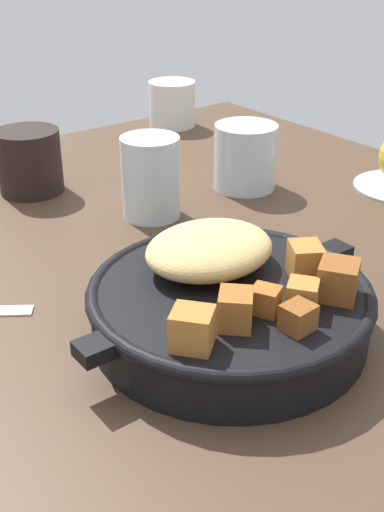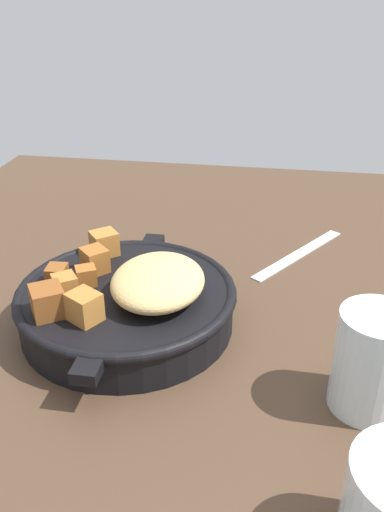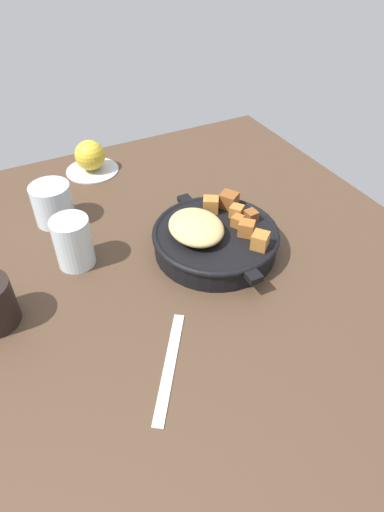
% 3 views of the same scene
% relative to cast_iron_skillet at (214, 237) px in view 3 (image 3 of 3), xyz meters
% --- Properties ---
extents(ground_plane, '(1.06, 0.99, 0.02)m').
position_rel_cast_iron_skillet_xyz_m(ground_plane, '(-0.03, 0.10, -0.04)').
color(ground_plane, '#473323').
extents(cast_iron_skillet, '(0.28, 0.24, 0.08)m').
position_rel_cast_iron_skillet_xyz_m(cast_iron_skillet, '(0.00, 0.00, 0.00)').
color(cast_iron_skillet, black).
rests_on(cast_iron_skillet, ground_plane).
extents(saucer_plate, '(0.13, 0.13, 0.01)m').
position_rel_cast_iron_skillet_xyz_m(saucer_plate, '(0.39, 0.12, -0.03)').
color(saucer_plate, '#B7BABF').
rests_on(saucer_plate, ground_plane).
extents(red_apple, '(0.07, 0.07, 0.07)m').
position_rel_cast_iron_skillet_xyz_m(red_apple, '(0.39, 0.12, 0.01)').
color(red_apple, gold).
rests_on(red_apple, saucer_plate).
extents(butter_knife, '(0.17, 0.12, 0.00)m').
position_rel_cast_iron_skillet_xyz_m(butter_knife, '(-0.20, 0.18, -0.03)').
color(butter_knife, silver).
rests_on(butter_knife, ground_plane).
extents(water_glass_tall, '(0.07, 0.07, 0.10)m').
position_rel_cast_iron_skillet_xyz_m(water_glass_tall, '(0.08, 0.24, 0.02)').
color(water_glass_tall, silver).
rests_on(water_glass_tall, ground_plane).
extents(water_glass_short, '(0.08, 0.08, 0.08)m').
position_rel_cast_iron_skillet_xyz_m(water_glass_short, '(0.23, 0.24, 0.01)').
color(water_glass_short, silver).
rests_on(water_glass_short, ground_plane).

